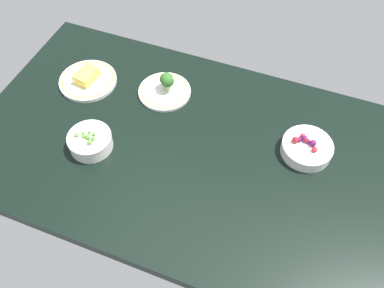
{
  "coord_description": "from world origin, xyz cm",
  "views": [
    {
      "loc": [
        -28.55,
        73.55,
        112.98
      ],
      "look_at": [
        0.0,
        0.0,
        6.0
      ],
      "focal_mm": 38.67,
      "sensor_mm": 36.0,
      "label": 1
    }
  ],
  "objects_px": {
    "bowl_berries": "(307,148)",
    "bowl_peas": "(90,141)",
    "plate_broccoli": "(165,88)",
    "plate_cheese": "(88,79)"
  },
  "relations": [
    {
      "from": "bowl_berries",
      "to": "bowl_peas",
      "type": "bearing_deg",
      "value": 19.27
    },
    {
      "from": "plate_broccoli",
      "to": "plate_cheese",
      "type": "bearing_deg",
      "value": 11.03
    },
    {
      "from": "bowl_berries",
      "to": "plate_cheese",
      "type": "xyz_separation_m",
      "value": [
        0.81,
        -0.02,
        -0.01
      ]
    },
    {
      "from": "plate_broccoli",
      "to": "plate_cheese",
      "type": "height_order",
      "value": "plate_broccoli"
    },
    {
      "from": "plate_broccoli",
      "to": "bowl_berries",
      "type": "xyz_separation_m",
      "value": [
        -0.53,
        0.08,
        0.0
      ]
    },
    {
      "from": "plate_broccoli",
      "to": "bowl_berries",
      "type": "distance_m",
      "value": 0.53
    },
    {
      "from": "bowl_peas",
      "to": "plate_cheese",
      "type": "xyz_separation_m",
      "value": [
        0.16,
        -0.25,
        -0.02
      ]
    },
    {
      "from": "plate_cheese",
      "to": "bowl_peas",
      "type": "bearing_deg",
      "value": 121.81
    },
    {
      "from": "bowl_berries",
      "to": "plate_cheese",
      "type": "relative_size",
      "value": 0.78
    },
    {
      "from": "bowl_berries",
      "to": "bowl_peas",
      "type": "height_order",
      "value": "bowl_peas"
    }
  ]
}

